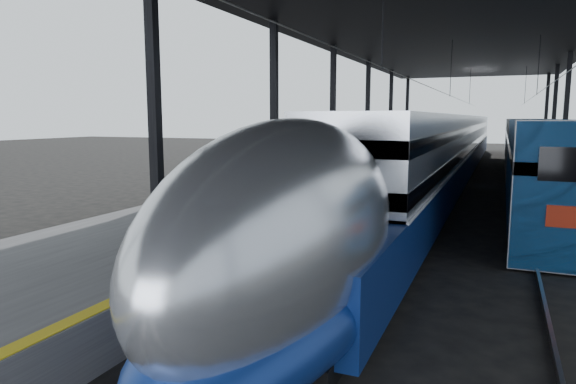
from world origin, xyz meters
The scene contains 7 objects.
ground centered at (0.00, 0.00, 0.00)m, with size 160.00×160.00×0.00m, color black.
platform centered at (-3.50, 20.00, 0.50)m, with size 6.00×80.00×1.00m, color #4C4C4F.
yellow_strip centered at (-0.70, 20.00, 1.00)m, with size 0.30×80.00×0.01m, color gold.
rails centered at (4.50, 20.00, 0.08)m, with size 6.52×80.00×0.16m.
canopy centered at (1.90, 20.00, 9.12)m, with size 18.00×75.00×9.47m.
tgv_train centered at (2.00, 25.85, 1.98)m, with size 2.95×65.20×4.23m.
second_train centered at (7.00, 32.23, 2.04)m, with size 2.93×56.05×4.03m.
Camera 1 is at (5.24, -9.62, 4.08)m, focal length 32.00 mm.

